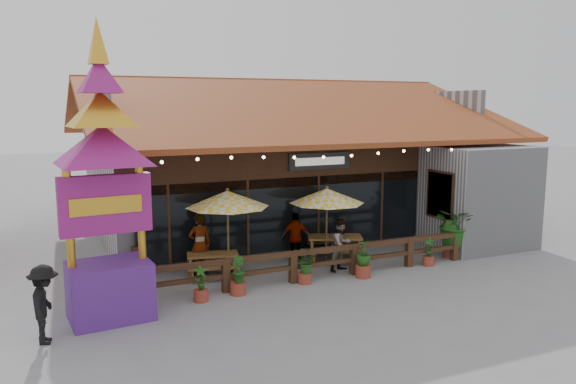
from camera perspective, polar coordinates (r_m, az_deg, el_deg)
name	(u,v)px	position (r m, az deg, el deg)	size (l,w,h in m)	color
ground	(359,268)	(17.79, 7.24, -7.65)	(100.00, 100.00, 0.00)	gray
restaurant_building	(282,174)	(23.23, -0.58, 1.86)	(15.50, 14.73, 6.09)	#B3B3B8
patio_railing	(297,259)	(16.36, 0.97, -6.80)	(10.00, 2.60, 0.92)	#472719
umbrella_left	(227,199)	(16.51, -6.17, -0.74)	(2.92, 2.92, 2.63)	brown
umbrella_right	(327,196)	(17.62, 3.97, -0.42)	(3.07, 3.07, 2.52)	brown
picnic_table_left	(213,261)	(16.75, -7.65, -6.98)	(1.74, 1.59, 0.71)	brown
picnic_table_right	(335,244)	(18.30, 4.78, -5.32)	(2.18, 2.06, 0.83)	brown
thai_sign_tower	(103,153)	(13.44, -18.29, 3.79)	(2.99, 2.99, 7.47)	#51227E
tropical_plant	(453,224)	(19.35, 16.37, -3.17)	(1.78, 1.85, 1.96)	maroon
diner_a	(200,244)	(16.96, -8.95, -5.26)	(0.68, 0.44, 1.85)	#391F12
diner_b	(342,245)	(17.21, 5.46, -5.38)	(0.79, 0.61, 1.62)	#391F12
diner_c	(296,237)	(18.16, 0.81, -4.61)	(0.94, 0.39, 1.60)	#391F12
pedestrian	(44,304)	(13.15, -23.53, -10.42)	(1.10, 0.63, 1.71)	black
planter_a	(201,287)	(14.82, -8.85, -9.47)	(0.38, 0.38, 0.94)	maroon
planter_b	(238,277)	(15.19, -5.09, -8.64)	(0.43, 0.44, 1.04)	maroon
planter_c	(305,265)	(16.03, 1.74, -7.43)	(0.76, 0.76, 0.95)	maroon
planter_d	(363,259)	(16.71, 7.66, -6.80)	(0.60, 0.60, 1.13)	maroon
planter_e	(429,254)	(18.35, 14.10, -6.10)	(0.38, 0.37, 0.90)	maroon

